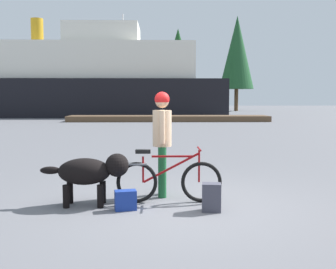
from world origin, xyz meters
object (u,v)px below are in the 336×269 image
Objects in this scene: bicycle at (168,180)px; backpack at (211,197)px; person_cyclist at (162,133)px; ferry_boat at (76,82)px; handbag_pannier at (126,200)px; sailboat_moored at (124,110)px; dog at (91,171)px.

bicycle is 0.83m from backpack.
backpack is (0.72, -0.94, -0.88)m from person_cyclist.
ferry_boat is at bearing 104.22° from bicycle.
bicycle is at bearing -75.78° from ferry_boat.
sailboat_moored is (-2.93, 33.35, 0.35)m from handbag_pannier.
dog is 31.94m from ferry_boat.
ferry_boat reaches higher than backpack.
backpack reaches higher than handbag_pannier.
bicycle is at bearing -77.79° from person_cyclist.
person_cyclist is 0.07× the size of ferry_boat.
sailboat_moored is at bearing 96.21° from bicycle.
person_cyclist is 0.18× the size of sailboat_moored.
ferry_boat is (-7.20, 31.40, 2.99)m from handbag_pannier.
ferry_boat is (-8.49, 31.50, 2.93)m from backpack.
person_cyclist is 1.37m from dog.
dog is 0.14× the size of sailboat_moored.
sailboat_moored reaches higher than bicycle.
bicycle is 0.06× the size of ferry_boat.
bicycle is 1.24m from dog.
bicycle is 0.95× the size of person_cyclist.
ferry_boat reaches higher than dog.
dog is at bearing -85.90° from sailboat_moored.
ferry_boat is at bearing 104.25° from person_cyclist.
sailboat_moored is (-3.59, 32.94, 0.14)m from bicycle.
person_cyclist reaches higher than dog.
backpack is 32.75m from ferry_boat.
handbag_pannier is (-0.56, -0.85, -0.94)m from person_cyclist.
sailboat_moored is at bearing 24.57° from ferry_boat.
ferry_boat reaches higher than person_cyclist.
handbag_pannier is at bearing -147.59° from bicycle.
dog is 33.17m from sailboat_moored.
backpack is at bearing -82.82° from sailboat_moored.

